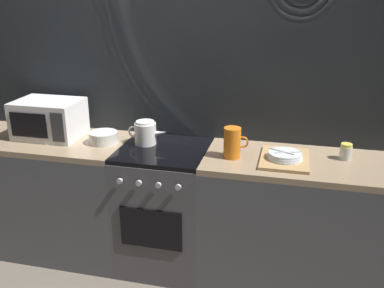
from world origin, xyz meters
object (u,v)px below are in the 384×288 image
object	(u,v)px
microwave	(49,119)
spice_jar	(346,152)
mixing_bowl	(103,137)
stove_unit	(165,207)
dish_pile	(285,157)
pitcher	(232,143)
kettle	(146,133)

from	to	relation	value
microwave	spice_jar	world-z (taller)	microwave
mixing_bowl	spice_jar	size ratio (longest dim) A/B	1.90
stove_unit	dish_pile	world-z (taller)	dish_pile
pitcher	spice_jar	bearing A→B (deg)	11.08
kettle	dish_pile	world-z (taller)	kettle
kettle	spice_jar	bearing A→B (deg)	1.19
spice_jar	pitcher	bearing A→B (deg)	-168.92
spice_jar	dish_pile	bearing A→B (deg)	-162.15
kettle	mixing_bowl	bearing A→B (deg)	-170.28
stove_unit	pitcher	world-z (taller)	pitcher
dish_pile	microwave	bearing A→B (deg)	177.28
stove_unit	dish_pile	size ratio (longest dim) A/B	2.25
stove_unit	pitcher	bearing A→B (deg)	-5.80
microwave	spice_jar	size ratio (longest dim) A/B	4.38
kettle	dish_pile	xyz separation A→B (m)	(0.96, -0.09, -0.06)
mixing_bowl	pitcher	world-z (taller)	pitcher
kettle	mixing_bowl	world-z (taller)	kettle
microwave	mixing_bowl	distance (m)	0.45
microwave	kettle	bearing A→B (deg)	1.00
dish_pile	spice_jar	distance (m)	0.39
mixing_bowl	pitcher	xyz separation A→B (m)	(0.92, -0.06, 0.06)
spice_jar	mixing_bowl	bearing A→B (deg)	-177.25
stove_unit	microwave	size ratio (longest dim) A/B	1.96
microwave	mixing_bowl	xyz separation A→B (m)	(0.44, -0.04, -0.10)
pitcher	spice_jar	world-z (taller)	pitcher
stove_unit	mixing_bowl	size ratio (longest dim) A/B	4.50
mixing_bowl	dish_pile	xyz separation A→B (m)	(1.25, -0.04, -0.02)
stove_unit	dish_pile	distance (m)	0.94
dish_pile	stove_unit	bearing A→B (deg)	177.82
microwave	pitcher	xyz separation A→B (m)	(1.36, -0.10, -0.03)
dish_pile	spice_jar	bearing A→B (deg)	17.85
pitcher	stove_unit	bearing A→B (deg)	174.20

